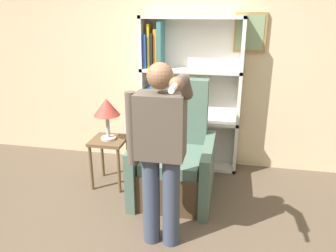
% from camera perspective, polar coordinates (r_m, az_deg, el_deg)
% --- Properties ---
extents(wall_back, '(8.00, 0.11, 2.80)m').
position_cam_1_polar(wall_back, '(4.22, 2.00, 11.81)').
color(wall_back, beige).
rests_on(wall_back, ground_plane).
extents(bookcase, '(1.24, 0.28, 1.91)m').
position_cam_1_polar(bookcase, '(4.15, 2.12, 5.15)').
color(bookcase, silver).
rests_on(bookcase, ground_plane).
extents(armchair, '(0.84, 0.87, 1.26)m').
position_cam_1_polar(armchair, '(3.64, 1.18, -6.36)').
color(armchair, '#4C3823').
rests_on(armchair, ground_plane).
extents(person_standing, '(0.54, 0.78, 1.61)m').
position_cam_1_polar(person_standing, '(2.66, -1.38, -4.00)').
color(person_standing, '#384256').
rests_on(person_standing, ground_plane).
extents(side_table, '(0.39, 0.39, 0.58)m').
position_cam_1_polar(side_table, '(3.85, -10.20, -3.85)').
color(side_table, brown).
rests_on(side_table, ground_plane).
extents(table_lamp, '(0.30, 0.30, 0.48)m').
position_cam_1_polar(table_lamp, '(3.69, -10.64, 2.96)').
color(table_lamp, '#B7B2A8').
rests_on(table_lamp, side_table).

